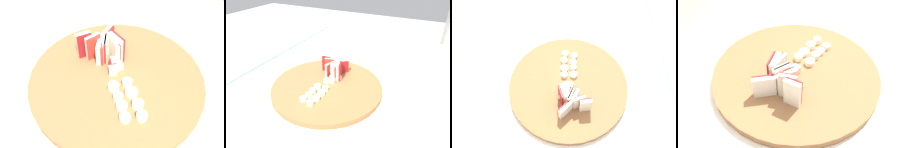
{
  "view_description": "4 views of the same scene",
  "coord_description": "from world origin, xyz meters",
  "views": [
    {
      "loc": [
        0.23,
        -0.12,
        1.36
      ],
      "look_at": [
        -0.1,
        -0.01,
        0.97
      ],
      "focal_mm": 36.47,
      "sensor_mm": 36.0,
      "label": 1
    },
    {
      "loc": [
        0.41,
        0.31,
        1.36
      ],
      "look_at": [
        -0.13,
        0.04,
        1.0
      ],
      "focal_mm": 30.58,
      "sensor_mm": 36.0,
      "label": 2
    },
    {
      "loc": [
        -0.5,
        0.02,
        1.66
      ],
      "look_at": [
        -0.07,
        0.02,
        0.96
      ],
      "focal_mm": 37.4,
      "sensor_mm": 36.0,
      "label": 3
    },
    {
      "loc": [
        -0.45,
        -0.2,
        1.33
      ],
      "look_at": [
        -0.13,
        0.01,
        0.96
      ],
      "focal_mm": 35.27,
      "sensor_mm": 36.0,
      "label": 4
    }
  ],
  "objects": [
    {
      "name": "apple_dice_pile",
      "position": [
        -0.14,
        0.01,
        0.96
      ],
      "size": [
        0.07,
        0.06,
        0.02
      ],
      "color": "white",
      "rests_on": "cutting_board"
    },
    {
      "name": "banana_slice_rows",
      "position": [
        -0.03,
        0.0,
        0.96
      ],
      "size": [
        0.11,
        0.06,
        0.01
      ],
      "color": "white",
      "rests_on": "cutting_board"
    },
    {
      "name": "apple_wedge_fan",
      "position": [
        -0.18,
        -0.0,
        0.98
      ],
      "size": [
        0.1,
        0.11,
        0.07
      ],
      "color": "maroon",
      "rests_on": "cutting_board"
    },
    {
      "name": "cutting_board",
      "position": [
        -0.11,
        0.01,
        0.94
      ],
      "size": [
        0.41,
        0.41,
        0.02
      ],
      "primitive_type": "cylinder",
      "color": "brown",
      "rests_on": "tiled_countertop"
    }
  ]
}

